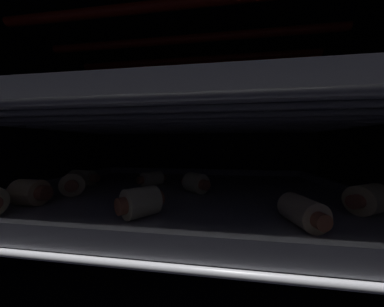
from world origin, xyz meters
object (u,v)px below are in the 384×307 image
(oven_rack_lower, at_px, (187,196))
(pig_in_blanket_upper_0, at_px, (171,90))
(pig_in_blanket_lower_7, at_px, (74,183))
(pig_in_blanket_lower_6, at_px, (152,179))
(pig_in_blanket_lower_3, at_px, (196,183))
(pig_in_blanket_lower_1, at_px, (302,211))
(pig_in_blanket_upper_3, at_px, (122,99))
(pig_in_blanket_lower_2, at_px, (83,177))
(pig_in_blanket_upper_10, at_px, (141,106))
(oven_rack_upper, at_px, (187,125))
(pig_in_blanket_upper_7, at_px, (9,95))
(heating_element, at_px, (187,39))
(pig_in_blanket_upper_9, at_px, (157,102))
(pig_in_blanket_lower_8, at_px, (368,199))
(baking_tray_lower, at_px, (187,192))
(pig_in_blanket_upper_5, at_px, (289,101))
(pig_in_blanket_upper_6, at_px, (188,115))
(pig_in_blanket_upper_1, at_px, (297,116))
(pig_in_blanket_upper_8, at_px, (232,112))
(pig_in_blanket_upper_2, at_px, (251,117))
(pig_in_blanket_upper_4, at_px, (60,109))
(pig_in_blanket_lower_0, at_px, (141,202))
(pig_in_blanket_lower_5, at_px, (30,192))
(baking_tray_upper, at_px, (187,121))

(oven_rack_lower, distance_m, pig_in_blanket_upper_0, 0.18)
(pig_in_blanket_lower_7, bearing_deg, pig_in_blanket_lower_6, 39.13)
(pig_in_blanket_lower_3, relative_size, pig_in_blanket_lower_7, 1.00)
(pig_in_blanket_lower_1, height_order, pig_in_blanket_upper_3, pig_in_blanket_upper_3)
(pig_in_blanket_lower_1, height_order, pig_in_blanket_lower_7, pig_in_blanket_lower_7)
(pig_in_blanket_lower_2, bearing_deg, pig_in_blanket_upper_10, -19.31)
(oven_rack_lower, xyz_separation_m, pig_in_blanket_lower_7, (-0.16, -0.05, 0.03))
(oven_rack_upper, xyz_separation_m, pig_in_blanket_upper_7, (-0.19, -0.11, 0.03))
(heating_element, relative_size, pig_in_blanket_upper_9, 7.54)
(pig_in_blanket_lower_8, bearing_deg, heating_element, 160.69)
(pig_in_blanket_lower_3, relative_size, pig_in_blanket_upper_10, 0.83)
(baking_tray_lower, distance_m, pig_in_blanket_upper_5, 0.20)
(pig_in_blanket_lower_7, bearing_deg, pig_in_blanket_upper_6, 28.09)
(pig_in_blanket_lower_2, height_order, pig_in_blanket_upper_1, pig_in_blanket_upper_1)
(pig_in_blanket_upper_9, bearing_deg, pig_in_blanket_upper_7, -164.84)
(baking_tray_lower, relative_size, pig_in_blanket_lower_8, 8.72)
(oven_rack_lower, distance_m, pig_in_blanket_lower_7, 0.17)
(pig_in_blanket_upper_9, bearing_deg, pig_in_blanket_lower_1, -17.63)
(pig_in_blanket_upper_8, bearing_deg, pig_in_blanket_upper_0, -113.71)
(pig_in_blanket_lower_8, height_order, pig_in_blanket_upper_2, pig_in_blanket_upper_2)
(pig_in_blanket_lower_7, relative_size, pig_in_blanket_upper_0, 0.83)
(heating_element, distance_m, pig_in_blanket_upper_4, 0.22)
(pig_in_blanket_lower_0, bearing_deg, oven_rack_upper, 76.96)
(pig_in_blanket_lower_8, distance_m, pig_in_blanket_upper_10, 0.30)
(pig_in_blanket_upper_7, bearing_deg, pig_in_blanket_lower_0, -1.67)
(pig_in_blanket_lower_2, distance_m, pig_in_blanket_upper_2, 0.34)
(pig_in_blanket_lower_7, bearing_deg, pig_in_blanket_upper_2, 26.80)
(pig_in_blanket_upper_1, bearing_deg, baking_tray_lower, -152.84)
(oven_rack_upper, bearing_deg, pig_in_blanket_upper_5, -12.16)
(pig_in_blanket_lower_5, distance_m, pig_in_blanket_upper_0, 0.22)
(heating_element, height_order, pig_in_blanket_upper_10, heating_element)
(oven_rack_lower, distance_m, pig_in_blanket_lower_2, 0.20)
(pig_in_blanket_lower_7, distance_m, pig_in_blanket_upper_0, 0.21)
(pig_in_blanket_lower_7, bearing_deg, pig_in_blanket_upper_4, -179.92)
(pig_in_blanket_upper_0, bearing_deg, heating_element, 91.93)
(pig_in_blanket_lower_6, height_order, pig_in_blanket_upper_8, pig_in_blanket_upper_8)
(baking_tray_lower, relative_size, pig_in_blanket_lower_6, 10.06)
(pig_in_blanket_lower_1, relative_size, pig_in_blanket_upper_8, 0.91)
(pig_in_blanket_upper_7, bearing_deg, pig_in_blanket_upper_8, 31.17)
(pig_in_blanket_lower_8, xyz_separation_m, baking_tray_upper, (-0.21, 0.07, 0.10))
(baking_tray_upper, relative_size, pig_in_blanket_upper_1, 8.91)
(pig_in_blanket_lower_2, height_order, oven_rack_upper, oven_rack_upper)
(pig_in_blanket_lower_8, height_order, pig_in_blanket_upper_7, pig_in_blanket_upper_7)
(pig_in_blanket_upper_1, height_order, pig_in_blanket_upper_8, pig_in_blanket_upper_8)
(pig_in_blanket_lower_2, xyz_separation_m, pig_in_blanket_upper_10, (0.13, -0.05, 0.12))
(pig_in_blanket_lower_0, height_order, pig_in_blanket_lower_1, pig_in_blanket_lower_0)
(baking_tray_upper, bearing_deg, heating_element, -90.00)
(heating_element, height_order, baking_tray_lower, heating_element)
(pig_in_blanket_lower_2, height_order, pig_in_blanket_lower_6, pig_in_blanket_lower_2)
(baking_tray_lower, bearing_deg, pig_in_blanket_upper_6, 96.57)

